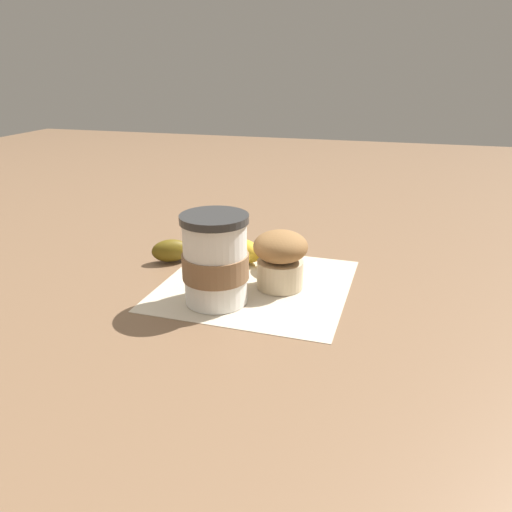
{
  "coord_description": "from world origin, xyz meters",
  "views": [
    {
      "loc": [
        -0.64,
        -0.18,
        0.3
      ],
      "look_at": [
        0.0,
        0.0,
        0.05
      ],
      "focal_mm": 35.0,
      "sensor_mm": 36.0,
      "label": 1
    }
  ],
  "objects_px": {
    "coffee_cup": "(215,260)",
    "banana": "(224,251)",
    "muffin": "(280,258)",
    "sugar_packet": "(188,248)"
  },
  "relations": [
    {
      "from": "coffee_cup",
      "to": "muffin",
      "type": "height_order",
      "value": "coffee_cup"
    },
    {
      "from": "muffin",
      "to": "sugar_packet",
      "type": "bearing_deg",
      "value": 59.5
    },
    {
      "from": "coffee_cup",
      "to": "sugar_packet",
      "type": "xyz_separation_m",
      "value": [
        0.18,
        0.12,
        -0.06
      ]
    },
    {
      "from": "sugar_packet",
      "to": "muffin",
      "type": "bearing_deg",
      "value": -120.5
    },
    {
      "from": "banana",
      "to": "muffin",
      "type": "bearing_deg",
      "value": -122.87
    },
    {
      "from": "banana",
      "to": "sugar_packet",
      "type": "relative_size",
      "value": 4.65
    },
    {
      "from": "coffee_cup",
      "to": "banana",
      "type": "bearing_deg",
      "value": 15.4
    },
    {
      "from": "muffin",
      "to": "banana",
      "type": "height_order",
      "value": "muffin"
    },
    {
      "from": "coffee_cup",
      "to": "banana",
      "type": "distance_m",
      "value": 0.15
    },
    {
      "from": "coffee_cup",
      "to": "sugar_packet",
      "type": "height_order",
      "value": "coffee_cup"
    }
  ]
}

